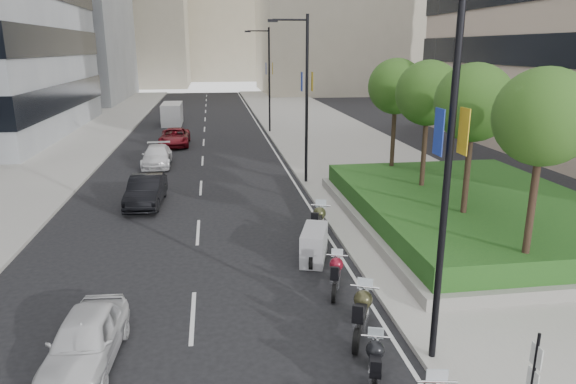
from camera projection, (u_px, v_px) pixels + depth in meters
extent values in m
cube|color=#9E9B93|center=(337.00, 143.00, 40.69)|extent=(10.00, 100.00, 0.15)
cube|color=#9E9B93|center=(59.00, 150.00, 37.75)|extent=(8.00, 100.00, 0.15)
cube|color=silver|center=(271.00, 145.00, 39.97)|extent=(0.12, 100.00, 0.01)
cube|color=silver|center=(203.00, 147.00, 39.24)|extent=(0.12, 100.00, 0.01)
cube|color=gray|center=(472.00, 219.00, 21.72)|extent=(10.00, 14.00, 0.40)
cube|color=#113D17|center=(473.00, 205.00, 21.55)|extent=(9.40, 13.40, 0.80)
cylinder|color=#332319|center=(531.00, 215.00, 15.20)|extent=(0.22, 0.22, 4.00)
sphere|color=#254F18|center=(544.00, 117.00, 14.41)|extent=(2.80, 2.80, 2.80)
cylinder|color=#332319|center=(466.00, 181.00, 19.00)|extent=(0.22, 0.22, 4.00)
sphere|color=#254F18|center=(474.00, 102.00, 18.22)|extent=(2.80, 2.80, 2.80)
cylinder|color=#332319|center=(423.00, 159.00, 22.81)|extent=(0.22, 0.22, 4.00)
sphere|color=#254F18|center=(428.00, 93.00, 22.03)|extent=(2.80, 2.80, 2.80)
cylinder|color=#332319|center=(393.00, 143.00, 26.62)|extent=(0.22, 0.22, 4.00)
sphere|color=#254F18|center=(396.00, 86.00, 25.84)|extent=(2.80, 2.80, 2.80)
cylinder|color=black|center=(447.00, 182.00, 11.22)|extent=(0.16, 0.16, 9.00)
cube|color=gold|center=(463.00, 131.00, 10.96)|extent=(0.02, 0.45, 1.00)
cube|color=#1C349C|center=(439.00, 132.00, 10.88)|extent=(0.02, 0.45, 1.00)
cylinder|color=black|center=(307.00, 103.00, 27.41)|extent=(0.16, 0.16, 9.00)
cylinder|color=black|center=(290.00, 20.00, 26.14)|extent=(1.80, 0.10, 0.10)
cube|color=black|center=(273.00, 21.00, 26.03)|extent=(0.50, 0.22, 0.14)
cube|color=gold|center=(312.00, 82.00, 27.15)|extent=(0.02, 0.45, 1.00)
cube|color=#1C349C|center=(302.00, 82.00, 27.07)|extent=(0.02, 0.45, 1.00)
cylinder|color=black|center=(269.00, 81.00, 44.55)|extent=(0.16, 0.16, 9.00)
cylinder|color=black|center=(258.00, 31.00, 43.28)|extent=(1.80, 0.10, 0.10)
cube|color=black|center=(248.00, 31.00, 43.17)|extent=(0.50, 0.22, 0.14)
cube|color=gold|center=(272.00, 68.00, 44.29)|extent=(0.02, 0.45, 1.00)
cube|color=#1C349C|center=(266.00, 69.00, 44.21)|extent=(0.02, 0.45, 1.00)
cube|color=silver|center=(536.00, 356.00, 9.10)|extent=(0.02, 0.32, 0.42)
cube|color=silver|center=(533.00, 380.00, 9.23)|extent=(0.02, 0.32, 0.42)
cylinder|color=silver|center=(437.00, 382.00, 9.85)|extent=(0.78, 0.18, 0.05)
cylinder|color=black|center=(374.00, 357.00, 12.12)|extent=(0.27, 0.56, 0.55)
cube|color=silver|center=(375.00, 371.00, 11.35)|extent=(0.48, 0.80, 0.38)
sphere|color=black|center=(375.00, 350.00, 11.54)|extent=(0.43, 0.43, 0.43)
cube|color=black|center=(375.00, 367.00, 11.02)|extent=(0.44, 0.71, 0.14)
cylinder|color=silver|center=(376.00, 336.00, 11.72)|extent=(0.64, 0.24, 0.04)
cylinder|color=black|center=(356.00, 341.00, 12.68)|extent=(0.38, 0.64, 0.65)
cylinder|color=black|center=(365.00, 309.00, 14.24)|extent=(0.38, 0.64, 0.65)
cube|color=silver|center=(361.00, 319.00, 13.36)|extent=(0.65, 0.94, 0.44)
sphere|color=#33311C|center=(363.00, 299.00, 13.58)|extent=(0.50, 0.50, 0.50)
cube|color=black|center=(360.00, 313.00, 12.98)|extent=(0.59, 0.84, 0.17)
cylinder|color=silver|center=(365.00, 287.00, 13.78)|extent=(0.73, 0.36, 0.05)
cylinder|color=black|center=(334.00, 293.00, 15.25)|extent=(0.27, 0.57, 0.57)
cylinder|color=black|center=(337.00, 273.00, 16.64)|extent=(0.27, 0.57, 0.57)
cube|color=silver|center=(335.00, 279.00, 15.86)|extent=(0.49, 0.82, 0.38)
sphere|color=maroon|center=(336.00, 264.00, 16.05)|extent=(0.44, 0.44, 0.44)
cube|color=black|center=(335.00, 274.00, 15.52)|extent=(0.45, 0.73, 0.15)
cylinder|color=silver|center=(337.00, 255.00, 16.23)|extent=(0.66, 0.25, 0.05)
cylinder|color=black|center=(312.00, 261.00, 17.55)|extent=(0.28, 0.58, 0.58)
cylinder|color=black|center=(316.00, 245.00, 18.97)|extent=(0.28, 0.58, 0.58)
cube|color=gray|center=(314.00, 244.00, 18.17)|extent=(1.34, 2.10, 1.16)
cylinder|color=black|center=(314.00, 238.00, 19.58)|extent=(0.37, 0.68, 0.68)
cylinder|color=black|center=(322.00, 223.00, 21.21)|extent=(0.37, 0.68, 0.68)
cube|color=silver|center=(318.00, 226.00, 20.29)|extent=(0.64, 0.98, 0.46)
sphere|color=#33351D|center=(319.00, 213.00, 20.52)|extent=(0.52, 0.52, 0.52)
cube|color=black|center=(317.00, 220.00, 19.89)|extent=(0.58, 0.87, 0.17)
cylinder|color=silver|center=(321.00, 205.00, 20.73)|extent=(0.77, 0.34, 0.05)
imported|color=silver|center=(86.00, 340.00, 12.19)|extent=(1.72, 3.81, 1.27)
imported|color=black|center=(146.00, 191.00, 24.61)|extent=(1.70, 4.35, 1.41)
imported|color=silver|center=(157.00, 156.00, 32.88)|extent=(1.87, 4.41, 1.27)
imported|color=maroon|center=(175.00, 137.00, 39.66)|extent=(2.22, 4.77, 1.32)
cube|color=white|center=(172.00, 114.00, 50.67)|extent=(1.88, 4.91, 2.06)
cube|color=white|center=(171.00, 121.00, 49.03)|extent=(1.87, 1.18, 1.08)
cylinder|color=black|center=(163.00, 123.00, 49.07)|extent=(0.25, 0.69, 0.69)
cylinder|color=black|center=(180.00, 123.00, 49.29)|extent=(0.25, 0.69, 0.69)
cylinder|color=black|center=(166.00, 119.00, 52.24)|extent=(0.25, 0.69, 0.69)
cylinder|color=black|center=(182.00, 119.00, 52.46)|extent=(0.25, 0.69, 0.69)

